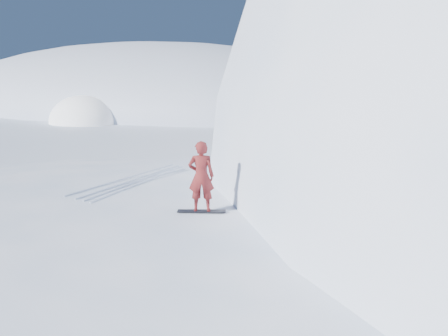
% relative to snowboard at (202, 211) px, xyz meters
% --- Properties ---
extents(ground, '(400.00, 400.00, 0.00)m').
position_rel_snowboard_xyz_m(ground, '(-3.40, -3.31, -2.41)').
color(ground, white).
rests_on(ground, ground).
extents(near_ridge, '(36.00, 28.00, 4.80)m').
position_rel_snowboard_xyz_m(near_ridge, '(-2.40, -0.31, -2.41)').
color(near_ridge, white).
rests_on(near_ridge, ground).
extents(far_ridge_a, '(120.00, 70.00, 28.00)m').
position_rel_snowboard_xyz_m(far_ridge_a, '(-73.40, 56.69, -2.41)').
color(far_ridge_a, white).
rests_on(far_ridge_a, ground).
extents(far_ridge_c, '(140.00, 90.00, 36.00)m').
position_rel_snowboard_xyz_m(far_ridge_c, '(-43.40, 106.69, -2.41)').
color(far_ridge_c, white).
rests_on(far_ridge_c, ground).
extents(wind_bumps, '(16.00, 14.40, 1.00)m').
position_rel_snowboard_xyz_m(wind_bumps, '(-3.96, -1.19, -2.41)').
color(wind_bumps, white).
rests_on(wind_bumps, ground).
extents(snowboard, '(1.23, 1.06, 0.02)m').
position_rel_snowboard_xyz_m(snowboard, '(0.00, 0.00, 0.00)').
color(snowboard, black).
rests_on(snowboard, near_ridge).
extents(snowboarder, '(0.87, 0.83, 1.99)m').
position_rel_snowboard_xyz_m(snowboarder, '(0.00, 0.00, 1.01)').
color(snowboarder, maroon).
rests_on(snowboarder, snowboard).
extents(vapor_plume, '(10.98, 8.79, 7.69)m').
position_rel_snowboard_xyz_m(vapor_plume, '(-46.51, 26.18, -2.41)').
color(vapor_plume, white).
rests_on(vapor_plume, ground).
extents(board_tracks, '(2.49, 5.91, 0.04)m').
position_rel_snowboard_xyz_m(board_tracks, '(-4.54, 1.35, 0.01)').
color(board_tracks, silver).
rests_on(board_tracks, ground).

